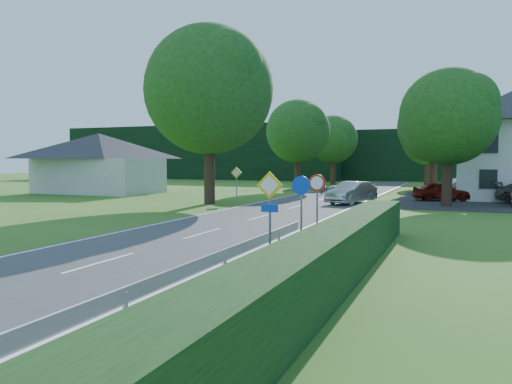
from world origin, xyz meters
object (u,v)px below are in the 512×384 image
at_px(moving_car, 352,193).
at_px(parasol, 509,188).
at_px(parked_car_silver_a, 469,189).
at_px(streetlight, 442,136).
at_px(motorcycle, 324,189).
at_px(parked_car_red, 442,191).

xyz_separation_m(moving_car, parasol, (9.73, 6.61, 0.14)).
bearing_deg(parked_car_silver_a, moving_car, 107.88).
relative_size(streetlight, parked_car_silver_a, 1.75).
relative_size(motorcycle, parked_car_silver_a, 0.37).
height_order(streetlight, moving_car, streetlight).
bearing_deg(motorcycle, moving_car, -59.88).
relative_size(parked_car_red, parasol, 2.03).
height_order(parked_car_red, parked_car_silver_a, parked_car_silver_a).
xyz_separation_m(streetlight, parked_car_silver_a, (1.83, 4.51, -3.67)).
relative_size(parked_car_silver_a, parasol, 2.39).
xyz_separation_m(moving_car, parked_car_silver_a, (7.19, 7.20, 0.04)).
xyz_separation_m(parked_car_red, parked_car_silver_a, (1.83, 2.33, 0.09)).
relative_size(streetlight, parked_car_red, 2.06).
height_order(parked_car_silver_a, parasol, parasol).
bearing_deg(parked_car_silver_a, parasol, -130.18).
bearing_deg(parked_car_red, parked_car_silver_a, -54.83).
bearing_deg(parked_car_red, parasol, -84.93).
distance_m(streetlight, parasol, 6.86).
bearing_deg(motorcycle, parked_car_silver_a, 0.23).
height_order(moving_car, parasol, parasol).
xyz_separation_m(motorcycle, parasol, (13.63, -1.29, 0.42)).
height_order(streetlight, parked_car_silver_a, streetlight).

